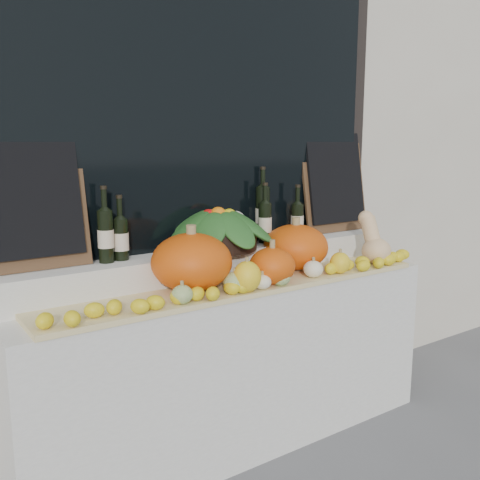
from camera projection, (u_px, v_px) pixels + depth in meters
name	position (u px, v px, depth m)	size (l,w,h in m)	color
storefront_facade	(162.00, 29.00, 3.09)	(7.00, 0.94, 4.50)	beige
display_sill	(232.00, 364.00, 2.84)	(2.30, 0.55, 0.88)	silver
rear_tier	(216.00, 263.00, 2.86)	(2.30, 0.25, 0.16)	silver
straw_bedding	(246.00, 286.00, 2.65)	(2.10, 0.32, 0.03)	tan
pumpkin_left	(192.00, 262.00, 2.52)	(0.39, 0.39, 0.27)	#DB520B
pumpkin_right	(296.00, 247.00, 2.95)	(0.36, 0.36, 0.25)	#DB520B
pumpkin_center	(272.00, 266.00, 2.64)	(0.23, 0.23, 0.18)	#DB520B
butternut_squash	(374.00, 243.00, 3.09)	(0.17, 0.22, 0.30)	#E8BC88
decorative_gourds	(269.00, 276.00, 2.59)	(1.06, 0.15, 0.17)	#387122
lemon_heap	(259.00, 283.00, 2.56)	(2.20, 0.16, 0.06)	yellow
produce_bowl	(218.00, 228.00, 2.82)	(0.62, 0.62, 0.23)	black
wine_bottle_far_left	(106.00, 235.00, 2.50)	(0.08, 0.08, 0.36)	black
wine_bottle_near_left	(121.00, 238.00, 2.56)	(0.08, 0.08, 0.31)	black
wine_bottle_tall	(263.00, 213.00, 3.06)	(0.08, 0.08, 0.42)	black
wine_bottle_near_right	(265.00, 222.00, 3.00)	(0.08, 0.08, 0.34)	black
wine_bottle_far_right	(297.00, 220.00, 3.15)	(0.08, 0.08, 0.31)	black
chalkboard_left	(29.00, 198.00, 2.33)	(0.50, 0.13, 0.61)	#4C331E
chalkboard_right	(335.00, 181.00, 3.36)	(0.50, 0.13, 0.61)	#4C331E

